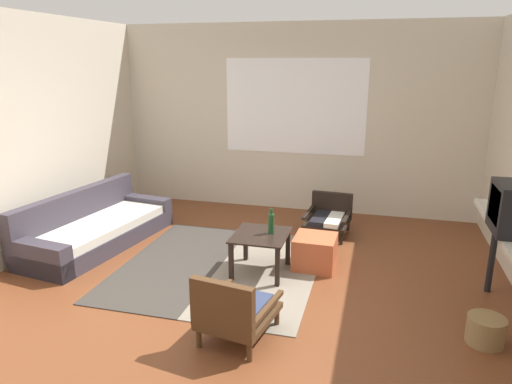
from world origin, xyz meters
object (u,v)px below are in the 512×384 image
(couch, at_px, (95,229))
(armchair_striped_foreground, at_px, (234,311))
(ottoman_orange, at_px, (315,252))
(wicker_basket, at_px, (486,330))
(armchair_by_window, at_px, (329,216))
(coffee_table, at_px, (261,242))
(glass_bottle, at_px, (271,223))

(couch, relative_size, armchair_striped_foreground, 2.96)
(ottoman_orange, bearing_deg, wicker_basket, -35.20)
(ottoman_orange, bearing_deg, armchair_by_window, 88.67)
(coffee_table, height_order, ottoman_orange, coffee_table)
(ottoman_orange, height_order, wicker_basket, ottoman_orange)
(armchair_by_window, bearing_deg, couch, -157.64)
(coffee_table, bearing_deg, armchair_by_window, 67.73)
(armchair_striped_foreground, height_order, wicker_basket, armchair_striped_foreground)
(armchair_striped_foreground, bearing_deg, ottoman_orange, 74.79)
(ottoman_orange, distance_m, wicker_basket, 1.85)
(armchair_by_window, relative_size, glass_bottle, 2.41)
(wicker_basket, bearing_deg, armchair_striped_foreground, -165.83)
(armchair_striped_foreground, bearing_deg, glass_bottle, 90.52)
(couch, distance_m, armchair_by_window, 2.93)
(couch, bearing_deg, coffee_table, -6.74)
(armchair_striped_foreground, xyz_separation_m, glass_bottle, (-0.01, 1.33, 0.28))
(armchair_by_window, bearing_deg, glass_bottle, -109.30)
(coffee_table, height_order, armchair_by_window, armchair_by_window)
(armchair_by_window, distance_m, glass_bottle, 1.43)
(ottoman_orange, height_order, glass_bottle, glass_bottle)
(armchair_striped_foreground, height_order, glass_bottle, glass_bottle)
(ottoman_orange, relative_size, wicker_basket, 1.50)
(coffee_table, height_order, armchair_striped_foreground, armchair_striped_foreground)
(armchair_striped_foreground, bearing_deg, couch, 145.94)
(couch, xyz_separation_m, armchair_striped_foreground, (2.26, -1.53, 0.07))
(glass_bottle, bearing_deg, armchair_by_window, 70.70)
(armchair_by_window, xyz_separation_m, glass_bottle, (-0.46, -1.32, 0.31))
(wicker_basket, bearing_deg, couch, 166.11)
(coffee_table, bearing_deg, armchair_striped_foreground, -85.00)
(armchair_by_window, height_order, wicker_basket, armchair_by_window)
(ottoman_orange, xyz_separation_m, glass_bottle, (-0.44, -0.23, 0.37))
(glass_bottle, distance_m, wicker_basket, 2.17)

